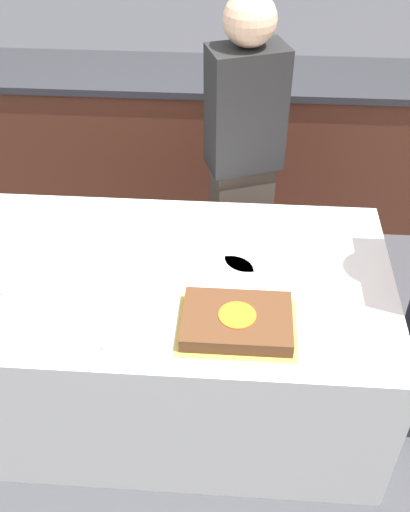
{
  "coord_description": "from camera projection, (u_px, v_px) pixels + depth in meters",
  "views": [
    {
      "loc": [
        0.25,
        -1.76,
        2.33
      ],
      "look_at": [
        0.13,
        0.0,
        0.85
      ],
      "focal_mm": 42.0,
      "sensor_mm": 36.0,
      "label": 1
    }
  ],
  "objects": [
    {
      "name": "utensil_pile",
      "position": [
        122.0,
        339.0,
        2.09
      ],
      "size": [
        0.12,
        0.09,
        0.02
      ],
      "color": "white",
      "rests_on": "dining_table"
    },
    {
      "name": "side_plate_near_cake",
      "position": [
        231.0,
        271.0,
        2.38
      ],
      "size": [
        0.18,
        0.18,
        0.0
      ],
      "color": "white",
      "rests_on": "dining_table"
    },
    {
      "name": "person_cutting_cake",
      "position": [
        243.0,
        158.0,
        2.85
      ],
      "size": [
        0.39,
        0.3,
        1.62
      ],
      "rotation": [
        0.0,
        0.0,
        -2.79
      ],
      "color": "#4C4238",
      "rests_on": "ground_plane"
    },
    {
      "name": "back_counter",
      "position": [
        201.0,
        142.0,
        3.77
      ],
      "size": [
        4.4,
        0.58,
        0.92
      ],
      "color": "#5B2D1E",
      "rests_on": "ground_plane"
    },
    {
      "name": "ground_plane",
      "position": [
        177.0,
        392.0,
        2.86
      ],
      "size": [
        14.0,
        14.0,
        0.0
      ],
      "primitive_type": "plane",
      "color": "#424247"
    },
    {
      "name": "side_plate_right_edge",
      "position": [
        247.0,
        258.0,
        2.44
      ],
      "size": [
        0.18,
        0.18,
        0.0
      ],
      "color": "white",
      "rests_on": "dining_table"
    },
    {
      "name": "dining_table",
      "position": [
        175.0,
        338.0,
        2.62
      ],
      "size": [
        1.76,
        1.02,
        0.75
      ],
      "color": "silver",
      "rests_on": "ground_plane"
    },
    {
      "name": "cake",
      "position": [
        237.0,
        321.0,
        2.13
      ],
      "size": [
        0.43,
        0.31,
        0.06
      ],
      "color": "gold",
      "rests_on": "dining_table"
    },
    {
      "name": "plate_stack",
      "position": [
        22.0,
        275.0,
        2.33
      ],
      "size": [
        0.21,
        0.21,
        0.05
      ],
      "color": "white",
      "rests_on": "dining_table"
    }
  ]
}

